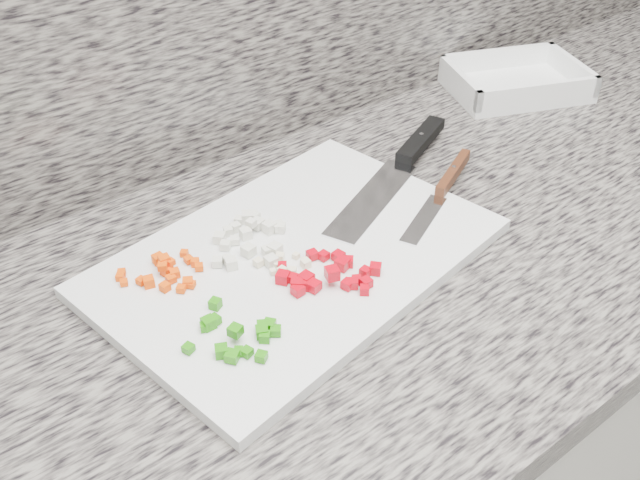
{
  "coord_description": "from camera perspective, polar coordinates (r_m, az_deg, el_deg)",
  "views": [
    {
      "loc": [
        -0.41,
        0.93,
        1.43
      ],
      "look_at": [
        -0.01,
        1.45,
        0.94
      ],
      "focal_mm": 40.0,
      "sensor_mm": 36.0,
      "label": 1
    }
  ],
  "objects": [
    {
      "name": "red_pepper_pile",
      "position": [
        0.79,
        0.49,
        -2.83
      ],
      "size": [
        0.11,
        0.1,
        0.02
      ],
      "color": "#B70211",
      "rests_on": "cutting_board"
    },
    {
      "name": "onion_pile",
      "position": [
        0.85,
        -5.55,
        0.17
      ],
      "size": [
        0.11,
        0.11,
        0.02
      ],
      "color": "silver",
      "rests_on": "cutting_board"
    },
    {
      "name": "cutting_board",
      "position": [
        0.84,
        -1.91,
        -1.35
      ],
      "size": [
        0.5,
        0.37,
        0.02
      ],
      "primitive_type": "cube",
      "rotation": [
        0.0,
        0.0,
        0.16
      ],
      "color": "silver",
      "rests_on": "countertop"
    },
    {
      "name": "chef_knife",
      "position": [
        1.01,
        6.85,
        6.46
      ],
      "size": [
        0.32,
        0.17,
        0.02
      ],
      "rotation": [
        0.0,
        0.0,
        0.41
      ],
      "color": "silver",
      "rests_on": "cutting_board"
    },
    {
      "name": "garlic_pile",
      "position": [
        0.81,
        -2.93,
        -1.95
      ],
      "size": [
        0.05,
        0.05,
        0.01
      ],
      "color": "beige",
      "rests_on": "cutting_board"
    },
    {
      "name": "countertop",
      "position": [
        0.85,
        0.93,
        -3.18
      ],
      "size": [
        3.96,
        0.64,
        0.04
      ],
      "primitive_type": "cube",
      "color": "slate",
      "rests_on": "cabinet"
    },
    {
      "name": "tray",
      "position": [
        1.29,
        15.36,
        12.04
      ],
      "size": [
        0.26,
        0.23,
        0.05
      ],
      "rotation": [
        0.0,
        0.0,
        -0.4
      ],
      "color": "white",
      "rests_on": "countertop"
    },
    {
      "name": "green_pepper_pile",
      "position": [
        0.73,
        -6.63,
        -7.48
      ],
      "size": [
        0.1,
        0.11,
        0.02
      ],
      "color": "#237C0B",
      "rests_on": "cutting_board"
    },
    {
      "name": "carrot_pile",
      "position": [
        0.82,
        -12.26,
        -2.42
      ],
      "size": [
        0.09,
        0.08,
        0.02
      ],
      "color": "#E94705",
      "rests_on": "cutting_board"
    },
    {
      "name": "paring_knife",
      "position": [
        0.96,
        10.05,
        4.44
      ],
      "size": [
        0.21,
        0.11,
        0.02
      ],
      "rotation": [
        0.0,
        0.0,
        0.44
      ],
      "color": "silver",
      "rests_on": "cutting_board"
    }
  ]
}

